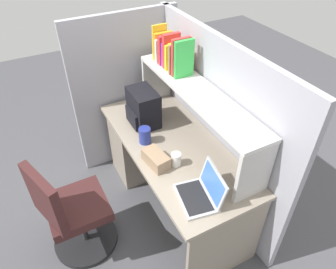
{
  "coord_description": "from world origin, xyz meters",
  "views": [
    {
      "loc": [
        1.68,
        -0.94,
        2.38
      ],
      "look_at": [
        0.0,
        -0.05,
        0.85
      ],
      "focal_mm": 33.57,
      "sensor_mm": 36.0,
      "label": 1
    }
  ],
  "objects_px": {
    "backpack": "(143,108)",
    "laptop": "(202,193)",
    "office_chair": "(72,216)",
    "paper_cup": "(176,159)",
    "computer_mouse": "(133,106)",
    "tissue_box": "(156,159)",
    "snack_canister": "(145,135)"
  },
  "relations": [
    {
      "from": "backpack",
      "to": "laptop",
      "type": "bearing_deg",
      "value": -0.39
    },
    {
      "from": "backpack",
      "to": "office_chair",
      "type": "bearing_deg",
      "value": -62.88
    },
    {
      "from": "paper_cup",
      "to": "office_chair",
      "type": "height_order",
      "value": "office_chair"
    },
    {
      "from": "backpack",
      "to": "computer_mouse",
      "type": "distance_m",
      "value": 0.3
    },
    {
      "from": "laptop",
      "to": "paper_cup",
      "type": "height_order",
      "value": "laptop"
    },
    {
      "from": "computer_mouse",
      "to": "tissue_box",
      "type": "height_order",
      "value": "tissue_box"
    },
    {
      "from": "snack_canister",
      "to": "laptop",
      "type": "bearing_deg",
      "value": 7.42
    },
    {
      "from": "paper_cup",
      "to": "tissue_box",
      "type": "distance_m",
      "value": 0.15
    },
    {
      "from": "tissue_box",
      "to": "snack_canister",
      "type": "relative_size",
      "value": 1.62
    },
    {
      "from": "backpack",
      "to": "snack_canister",
      "type": "xyz_separation_m",
      "value": [
        0.24,
        -0.1,
        -0.09
      ]
    },
    {
      "from": "computer_mouse",
      "to": "tissue_box",
      "type": "bearing_deg",
      "value": -31.76
    },
    {
      "from": "snack_canister",
      "to": "office_chair",
      "type": "bearing_deg",
      "value": -76.73
    },
    {
      "from": "backpack",
      "to": "computer_mouse",
      "type": "height_order",
      "value": "backpack"
    },
    {
      "from": "snack_canister",
      "to": "office_chair",
      "type": "xyz_separation_m",
      "value": [
        0.17,
        -0.7,
        -0.4
      ]
    },
    {
      "from": "backpack",
      "to": "computer_mouse",
      "type": "bearing_deg",
      "value": 177.95
    },
    {
      "from": "computer_mouse",
      "to": "office_chair",
      "type": "height_order",
      "value": "office_chair"
    },
    {
      "from": "computer_mouse",
      "to": "paper_cup",
      "type": "distance_m",
      "value": 0.85
    },
    {
      "from": "laptop",
      "to": "office_chair",
      "type": "xyz_separation_m",
      "value": [
        -0.54,
        -0.79,
        -0.39
      ]
    },
    {
      "from": "office_chair",
      "to": "paper_cup",
      "type": "bearing_deg",
      "value": -120.91
    },
    {
      "from": "computer_mouse",
      "to": "office_chair",
      "type": "xyz_separation_m",
      "value": [
        0.67,
        -0.81,
        -0.35
      ]
    },
    {
      "from": "laptop",
      "to": "backpack",
      "type": "height_order",
      "value": "backpack"
    },
    {
      "from": "paper_cup",
      "to": "office_chair",
      "type": "distance_m",
      "value": 0.9
    },
    {
      "from": "backpack",
      "to": "snack_canister",
      "type": "height_order",
      "value": "backpack"
    },
    {
      "from": "snack_canister",
      "to": "computer_mouse",
      "type": "bearing_deg",
      "value": 168.03
    },
    {
      "from": "laptop",
      "to": "office_chair",
      "type": "distance_m",
      "value": 1.03
    },
    {
      "from": "paper_cup",
      "to": "laptop",
      "type": "bearing_deg",
      "value": -0.49
    },
    {
      "from": "laptop",
      "to": "tissue_box",
      "type": "relative_size",
      "value": 1.59
    },
    {
      "from": "computer_mouse",
      "to": "backpack",
      "type": "bearing_deg",
      "value": -23.48
    },
    {
      "from": "paper_cup",
      "to": "snack_canister",
      "type": "distance_m",
      "value": 0.36
    },
    {
      "from": "laptop",
      "to": "tissue_box",
      "type": "height_order",
      "value": "laptop"
    },
    {
      "from": "computer_mouse",
      "to": "snack_canister",
      "type": "height_order",
      "value": "snack_canister"
    },
    {
      "from": "snack_canister",
      "to": "office_chair",
      "type": "relative_size",
      "value": 0.15
    }
  ]
}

